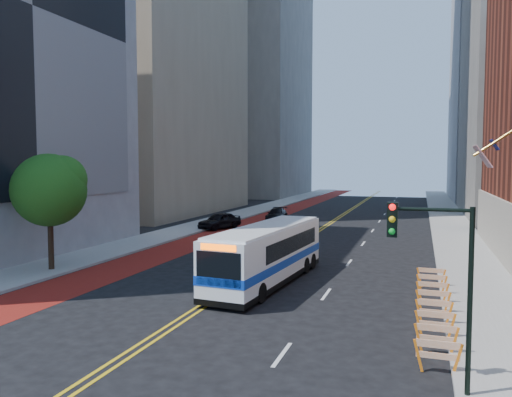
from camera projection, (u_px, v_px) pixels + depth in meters
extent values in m
plane|color=black|center=(179.00, 322.00, 19.78)|extent=(160.00, 160.00, 0.00)
cube|color=gray|center=(208.00, 223.00, 51.94)|extent=(4.00, 140.00, 0.15)
cube|color=gray|center=(455.00, 233.00, 44.41)|extent=(4.00, 140.00, 0.15)
cube|color=maroon|center=(243.00, 225.00, 50.72)|extent=(3.60, 140.00, 0.01)
cube|color=gold|center=(320.00, 228.00, 48.24)|extent=(0.14, 140.00, 0.01)
cube|color=gold|center=(324.00, 229.00, 48.12)|extent=(0.14, 140.00, 0.01)
cube|color=silver|center=(282.00, 354.00, 16.37)|extent=(0.14, 2.20, 0.01)
cube|color=silver|center=(326.00, 294.00, 23.95)|extent=(0.14, 2.20, 0.01)
cube|color=silver|center=(349.00, 263.00, 31.52)|extent=(0.14, 2.20, 0.01)
cube|color=silver|center=(363.00, 244.00, 39.10)|extent=(0.14, 2.20, 0.01)
cube|color=silver|center=(373.00, 231.00, 46.67)|extent=(0.14, 2.20, 0.01)
cube|color=silver|center=(379.00, 221.00, 54.25)|extent=(0.14, 2.20, 0.01)
cube|color=silver|center=(385.00, 214.00, 61.82)|extent=(0.14, 2.20, 0.01)
cube|color=silver|center=(389.00, 209.00, 69.40)|extent=(0.14, 2.20, 0.01)
cube|color=silver|center=(392.00, 204.00, 76.97)|extent=(0.14, 2.20, 0.01)
cube|color=silver|center=(395.00, 201.00, 84.54)|extent=(0.14, 2.20, 0.01)
cube|color=silver|center=(397.00, 198.00, 92.12)|extent=(0.14, 2.20, 0.01)
cube|color=silver|center=(399.00, 195.00, 99.69)|extent=(0.14, 2.20, 0.01)
cube|color=black|center=(499.00, 239.00, 34.19)|extent=(0.35, 2.80, 2.20)
cylinder|color=#A57F33|center=(507.00, 134.00, 22.83)|extent=(2.85, 0.12, 2.05)
cube|color=#B21419|center=(482.00, 156.00, 23.21)|extent=(0.75, 1.90, 1.05)
cube|color=navy|center=(494.00, 145.00, 23.43)|extent=(0.39, 0.85, 0.52)
cube|color=black|center=(30.00, 5.00, 30.65)|extent=(0.30, 20.40, 24.00)
cube|color=slate|center=(250.00, 31.00, 98.90)|extent=(20.00, 26.00, 65.00)
cube|color=orange|center=(418.00, 355.00, 15.00)|extent=(0.32, 0.06, 0.99)
cube|color=orange|center=(458.00, 360.00, 14.66)|extent=(0.32, 0.06, 0.99)
cube|color=orange|center=(438.00, 344.00, 14.80)|extent=(1.25, 0.05, 0.22)
cube|color=orange|center=(438.00, 356.00, 14.83)|extent=(1.25, 0.05, 0.18)
cube|color=orange|center=(419.00, 338.00, 16.47)|extent=(0.32, 0.06, 0.99)
cube|color=orange|center=(454.00, 342.00, 16.13)|extent=(0.32, 0.06, 0.99)
cube|color=orange|center=(437.00, 328.00, 16.27)|extent=(1.25, 0.05, 0.22)
cube|color=orange|center=(436.00, 339.00, 16.30)|extent=(1.25, 0.05, 0.18)
cube|color=orange|center=(419.00, 324.00, 17.94)|extent=(0.32, 0.06, 0.99)
cube|color=orange|center=(452.00, 327.00, 17.59)|extent=(0.32, 0.06, 0.99)
cube|color=orange|center=(435.00, 315.00, 17.74)|extent=(1.25, 0.05, 0.22)
cube|color=orange|center=(435.00, 324.00, 17.76)|extent=(1.25, 0.05, 0.18)
cube|color=orange|center=(419.00, 312.00, 19.41)|extent=(0.32, 0.06, 0.99)
cube|color=orange|center=(449.00, 315.00, 19.06)|extent=(0.32, 0.06, 0.99)
cube|color=orange|center=(434.00, 303.00, 19.21)|extent=(1.25, 0.05, 0.22)
cube|color=orange|center=(434.00, 312.00, 19.23)|extent=(1.25, 0.05, 0.18)
cube|color=orange|center=(419.00, 301.00, 20.87)|extent=(0.32, 0.06, 0.99)
cube|color=orange|center=(447.00, 304.00, 20.53)|extent=(0.32, 0.06, 0.99)
cube|color=orange|center=(433.00, 293.00, 20.67)|extent=(1.25, 0.05, 0.22)
cube|color=orange|center=(433.00, 301.00, 20.70)|extent=(1.25, 0.05, 0.18)
cube|color=orange|center=(419.00, 292.00, 22.34)|extent=(0.32, 0.06, 0.99)
cube|color=orange|center=(446.00, 294.00, 22.00)|extent=(0.32, 0.06, 0.99)
cube|color=orange|center=(433.00, 285.00, 22.14)|extent=(1.25, 0.05, 0.22)
cube|color=orange|center=(432.00, 292.00, 22.17)|extent=(1.25, 0.05, 0.18)
cube|color=orange|center=(419.00, 284.00, 23.81)|extent=(0.32, 0.06, 0.99)
cube|color=orange|center=(444.00, 286.00, 23.46)|extent=(0.32, 0.06, 0.99)
cube|color=orange|center=(432.00, 277.00, 23.61)|extent=(1.25, 0.05, 0.22)
cube|color=orange|center=(432.00, 284.00, 23.63)|extent=(1.25, 0.05, 0.18)
cube|color=orange|center=(420.00, 277.00, 25.28)|extent=(0.32, 0.06, 0.99)
cube|color=orange|center=(443.00, 279.00, 24.93)|extent=(0.32, 0.06, 0.99)
cube|color=orange|center=(431.00, 270.00, 25.08)|extent=(1.25, 0.05, 0.22)
cube|color=orange|center=(431.00, 277.00, 25.10)|extent=(1.25, 0.05, 0.18)
cylinder|color=black|center=(51.00, 242.00, 28.88)|extent=(0.32, 0.32, 3.20)
sphere|color=#0D3D10|center=(49.00, 190.00, 28.67)|extent=(4.20, 4.20, 4.20)
sphere|color=#0D3D10|center=(62.00, 180.00, 28.82)|extent=(2.80, 2.80, 2.80)
sphere|color=#0D3D10|center=(38.00, 183.00, 28.52)|extent=(2.40, 2.40, 2.40)
cylinder|color=black|center=(470.00, 302.00, 13.04)|extent=(0.14, 0.14, 5.00)
cylinder|color=black|center=(432.00, 210.00, 13.19)|extent=(2.00, 0.10, 0.10)
cube|color=black|center=(392.00, 220.00, 13.52)|extent=(0.28, 0.22, 0.95)
sphere|color=red|center=(392.00, 207.00, 13.37)|extent=(0.18, 0.18, 0.18)
sphere|color=yellow|center=(392.00, 219.00, 13.39)|extent=(0.18, 0.18, 0.18)
sphere|color=#0CA526|center=(392.00, 232.00, 13.41)|extent=(0.18, 0.18, 0.18)
cube|color=white|center=(267.00, 253.00, 26.02)|extent=(3.32, 11.17, 2.61)
cube|color=#0D38AD|center=(267.00, 260.00, 26.05)|extent=(3.36, 11.21, 0.41)
cube|color=black|center=(272.00, 242.00, 26.66)|extent=(3.08, 7.89, 0.87)
cube|color=black|center=(219.00, 269.00, 20.98)|extent=(2.10, 0.27, 1.47)
cube|color=black|center=(300.00, 232.00, 31.01)|extent=(1.91, 0.25, 0.92)
cube|color=#FF5905|center=(218.00, 247.00, 20.91)|extent=(1.67, 0.22, 0.28)
cube|color=white|center=(267.00, 227.00, 25.92)|extent=(3.15, 10.61, 0.11)
cube|color=black|center=(267.00, 277.00, 26.11)|extent=(3.35, 11.20, 0.28)
cylinder|color=black|center=(218.00, 288.00, 23.30)|extent=(0.35, 0.94, 0.92)
cylinder|color=black|center=(260.00, 293.00, 22.44)|extent=(0.35, 0.94, 0.92)
cylinder|color=black|center=(270.00, 262.00, 29.35)|extent=(0.35, 0.94, 0.92)
cylinder|color=black|center=(305.00, 265.00, 28.50)|extent=(0.35, 0.94, 0.92)
cylinder|color=black|center=(278.00, 258.00, 30.56)|extent=(0.35, 0.94, 0.92)
cylinder|color=black|center=(312.00, 261.00, 29.71)|extent=(0.35, 0.94, 0.92)
imported|color=black|center=(220.00, 221.00, 47.88)|extent=(3.42, 5.05, 1.60)
imported|color=black|center=(294.00, 224.00, 45.06)|extent=(1.98, 4.88, 1.57)
imported|color=black|center=(277.00, 214.00, 54.87)|extent=(2.37, 4.85, 1.36)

